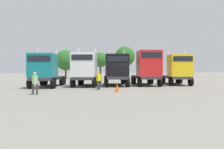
{
  "coord_description": "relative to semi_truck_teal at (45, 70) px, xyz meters",
  "views": [
    {
      "loc": [
        -5.21,
        -19.51,
        1.81
      ],
      "look_at": [
        -0.61,
        2.5,
        1.27
      ],
      "focal_mm": 31.45,
      "sensor_mm": 36.0,
      "label": 1
    }
  ],
  "objects": [
    {
      "name": "semi_truck_white",
      "position": [
        4.1,
        0.19,
        0.1
      ],
      "size": [
        3.89,
        6.21,
        4.16
      ],
      "rotation": [
        0.0,
        0.0,
        -1.83
      ],
      "color": "#333338",
      "rests_on": "ground"
    },
    {
      "name": "visitor_with_camera",
      "position": [
        -0.0,
        -5.85,
        -0.81
      ],
      "size": [
        0.45,
        0.42,
        1.66
      ],
      "rotation": [
        0.0,
        0.0,
        4.76
      ],
      "color": "#3C3C3C",
      "rests_on": "ground"
    },
    {
      "name": "oak_far_left",
      "position": [
        1.5,
        20.82,
        2.04
      ],
      "size": [
        4.21,
        4.21,
        5.91
      ],
      "color": "#4C3823",
      "rests_on": "ground"
    },
    {
      "name": "visitor_in_hivis",
      "position": [
        5.04,
        -3.26,
        -0.82
      ],
      "size": [
        0.57,
        0.57,
        1.64
      ],
      "rotation": [
        0.0,
        0.0,
        2.39
      ],
      "color": "#383838",
      "rests_on": "ground"
    },
    {
      "name": "oak_far_centre",
      "position": [
        8.64,
        20.06,
        2.12
      ],
      "size": [
        3.11,
        3.11,
        5.47
      ],
      "color": "#4C3823",
      "rests_on": "ground"
    },
    {
      "name": "semi_truck_teal",
      "position": [
        0.0,
        0.0,
        0.0
      ],
      "size": [
        3.5,
        6.34,
        3.99
      ],
      "rotation": [
        0.0,
        0.0,
        -1.74
      ],
      "color": "#333338",
      "rests_on": "ground"
    },
    {
      "name": "semi_truck_black",
      "position": [
        7.48,
        0.18,
        0.06
      ],
      "size": [
        3.42,
        6.49,
        4.04
      ],
      "rotation": [
        0.0,
        0.0,
        -1.72
      ],
      "color": "#333338",
      "rests_on": "ground"
    },
    {
      "name": "oak_far_right",
      "position": [
        13.32,
        17.53,
        2.76
      ],
      "size": [
        4.04,
        4.04,
        6.56
      ],
      "color": "#4C3823",
      "rests_on": "ground"
    },
    {
      "name": "ground",
      "position": [
        7.8,
        -1.44,
        -1.77
      ],
      "size": [
        200.0,
        200.0,
        0.0
      ],
      "primitive_type": "plane",
      "color": "gray"
    },
    {
      "name": "traffic_cone_near",
      "position": [
        6.26,
        -5.45,
        -1.41
      ],
      "size": [
        0.36,
        0.36,
        0.72
      ],
      "primitive_type": "cone",
      "color": "#F2590C",
      "rests_on": "ground"
    },
    {
      "name": "semi_truck_red",
      "position": [
        11.01,
        -0.22,
        0.23
      ],
      "size": [
        3.49,
        6.5,
        4.48
      ],
      "rotation": [
        0.0,
        0.0,
        -1.73
      ],
      "color": "#333338",
      "rests_on": "ground"
    },
    {
      "name": "semi_truck_yellow",
      "position": [
        14.95,
        0.12,
        0.07
      ],
      "size": [
        3.98,
        6.66,
        4.14
      ],
      "rotation": [
        0.0,
        0.0,
        -1.82
      ],
      "color": "#333338",
      "rests_on": "ground"
    }
  ]
}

